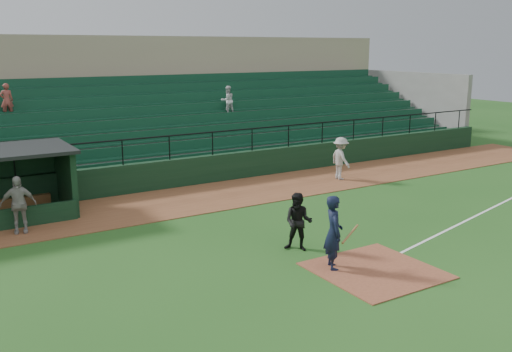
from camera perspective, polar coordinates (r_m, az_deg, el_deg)
ground at (r=16.04m, az=9.52°, el=-8.31°), size 90.00×90.00×0.00m
warning_track at (r=22.35m, az=-4.04°, el=-1.99°), size 40.00×4.00×0.03m
home_plate_dirt at (r=15.35m, az=12.00°, el=-9.35°), size 3.00×3.00×0.03m
foul_line at (r=22.56m, az=23.00°, el=-2.90°), size 17.49×4.44×0.01m
stadium_structure at (r=29.57m, az=-11.81°, el=5.95°), size 38.00×13.08×6.40m
batter_at_plate at (r=14.98m, az=7.88°, el=-5.71°), size 1.16×0.86×2.01m
umpire at (r=16.26m, az=4.33°, el=-4.67°), size 1.04×1.05×1.71m
runner at (r=25.09m, az=8.59°, el=1.78°), size 0.83×1.29×1.88m
dugout_player_a at (r=19.16m, az=-22.97°, el=-2.68°), size 1.14×0.67×1.83m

